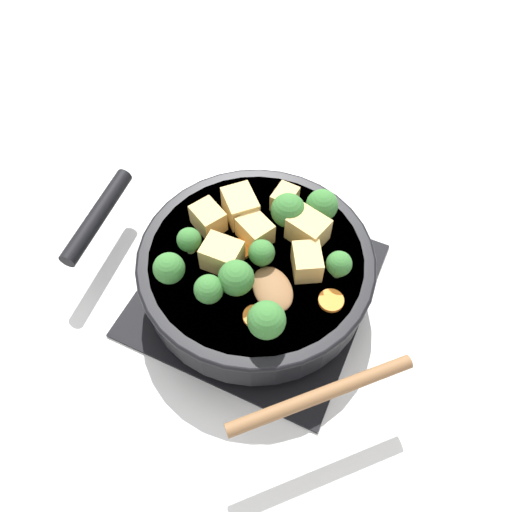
% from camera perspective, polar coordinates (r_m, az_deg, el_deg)
% --- Properties ---
extents(ground_plane, '(2.40, 2.40, 0.00)m').
position_cam_1_polar(ground_plane, '(0.73, -0.00, -3.81)').
color(ground_plane, silver).
extents(front_burner_grate, '(0.31, 0.31, 0.03)m').
position_cam_1_polar(front_burner_grate, '(0.72, -0.00, -3.33)').
color(front_burner_grate, black).
rests_on(front_burner_grate, ground_plane).
extents(skillet_pan, '(0.42, 0.32, 0.06)m').
position_cam_1_polar(skillet_pan, '(0.68, -0.17, -1.21)').
color(skillet_pan, black).
rests_on(skillet_pan, front_burner_grate).
extents(wooden_spoon, '(0.23, 0.23, 0.02)m').
position_cam_1_polar(wooden_spoon, '(0.59, 4.80, -9.98)').
color(wooden_spoon, brown).
rests_on(wooden_spoon, skillet_pan).
extents(tofu_cube_center_large, '(0.05, 0.04, 0.04)m').
position_cam_1_polar(tofu_cube_center_large, '(0.64, -3.90, 0.09)').
color(tofu_cube_center_large, tan).
rests_on(tofu_cube_center_large, skillet_pan).
extents(tofu_cube_near_handle, '(0.05, 0.05, 0.03)m').
position_cam_1_polar(tofu_cube_near_handle, '(0.68, -5.49, 4.31)').
color(tofu_cube_near_handle, tan).
rests_on(tofu_cube_near_handle, skillet_pan).
extents(tofu_cube_east_chunk, '(0.06, 0.06, 0.04)m').
position_cam_1_polar(tofu_cube_east_chunk, '(0.68, -1.81, 5.70)').
color(tofu_cube_east_chunk, tan).
rests_on(tofu_cube_east_chunk, skillet_pan).
extents(tofu_cube_west_chunk, '(0.06, 0.05, 0.04)m').
position_cam_1_polar(tofu_cube_west_chunk, '(0.66, 5.96, 3.06)').
color(tofu_cube_west_chunk, tan).
rests_on(tofu_cube_west_chunk, skillet_pan).
extents(tofu_cube_back_piece, '(0.05, 0.06, 0.03)m').
position_cam_1_polar(tofu_cube_back_piece, '(0.63, 5.84, -0.66)').
color(tofu_cube_back_piece, tan).
rests_on(tofu_cube_back_piece, skillet_pan).
extents(tofu_cube_front_piece, '(0.05, 0.05, 0.03)m').
position_cam_1_polar(tofu_cube_front_piece, '(0.66, -0.10, 2.92)').
color(tofu_cube_front_piece, tan).
rests_on(tofu_cube_front_piece, skillet_pan).
extents(tofu_cube_mid_small, '(0.03, 0.04, 0.03)m').
position_cam_1_polar(tofu_cube_mid_small, '(0.70, 3.18, 6.58)').
color(tofu_cube_mid_small, tan).
rests_on(tofu_cube_mid_small, skillet_pan).
extents(broccoli_floret_near_spoon, '(0.04, 0.04, 0.05)m').
position_cam_1_polar(broccoli_floret_near_spoon, '(0.68, 7.53, 5.74)').
color(broccoli_floret_near_spoon, '#709956').
rests_on(broccoli_floret_near_spoon, skillet_pan).
extents(broccoli_floret_center_top, '(0.04, 0.04, 0.04)m').
position_cam_1_polar(broccoli_floret_center_top, '(0.60, -5.43, -3.84)').
color(broccoli_floret_center_top, '#709956').
rests_on(broccoli_floret_center_top, skillet_pan).
extents(broccoli_floret_east_rim, '(0.03, 0.03, 0.04)m').
position_cam_1_polar(broccoli_floret_east_rim, '(0.65, -7.65, 1.81)').
color(broccoli_floret_east_rim, '#709956').
rests_on(broccoli_floret_east_rim, skillet_pan).
extents(broccoli_floret_west_rim, '(0.04, 0.04, 0.05)m').
position_cam_1_polar(broccoli_floret_west_rim, '(0.60, -2.16, -2.59)').
color(broccoli_floret_west_rim, '#709956').
rests_on(broccoli_floret_west_rim, skillet_pan).
extents(broccoli_floret_north_edge, '(0.03, 0.03, 0.04)m').
position_cam_1_polar(broccoli_floret_north_edge, '(0.63, 0.65, 0.34)').
color(broccoli_floret_north_edge, '#709956').
rests_on(broccoli_floret_north_edge, skillet_pan).
extents(broccoli_floret_south_cluster, '(0.05, 0.05, 0.05)m').
position_cam_1_polar(broccoli_floret_south_cluster, '(0.58, 1.20, -7.35)').
color(broccoli_floret_south_cluster, '#709956').
rests_on(broccoli_floret_south_cluster, skillet_pan).
extents(broccoli_floret_mid_floret, '(0.04, 0.04, 0.05)m').
position_cam_1_polar(broccoli_floret_mid_floret, '(0.62, -9.90, -1.42)').
color(broccoli_floret_mid_floret, '#709956').
rests_on(broccoli_floret_mid_floret, skillet_pan).
extents(broccoli_floret_small_inner, '(0.03, 0.03, 0.04)m').
position_cam_1_polar(broccoli_floret_small_inner, '(0.63, 9.46, -0.93)').
color(broccoli_floret_small_inner, '#709956').
rests_on(broccoli_floret_small_inner, skillet_pan).
extents(broccoli_floret_tall_stem, '(0.05, 0.05, 0.05)m').
position_cam_1_polar(broccoli_floret_tall_stem, '(0.67, 3.68, 5.21)').
color(broccoli_floret_tall_stem, '#709956').
rests_on(broccoli_floret_tall_stem, skillet_pan).
extents(carrot_slice_orange_thin, '(0.03, 0.03, 0.01)m').
position_cam_1_polar(carrot_slice_orange_thin, '(0.63, 8.57, -5.06)').
color(carrot_slice_orange_thin, orange).
rests_on(carrot_slice_orange_thin, skillet_pan).
extents(carrot_slice_near_center, '(0.03, 0.03, 0.01)m').
position_cam_1_polar(carrot_slice_near_center, '(0.66, -1.85, 0.75)').
color(carrot_slice_near_center, orange).
rests_on(carrot_slice_near_center, skillet_pan).
extents(carrot_slice_edge_slice, '(0.03, 0.03, 0.01)m').
position_cam_1_polar(carrot_slice_edge_slice, '(0.61, -0.07, -6.91)').
color(carrot_slice_edge_slice, orange).
rests_on(carrot_slice_edge_slice, skillet_pan).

